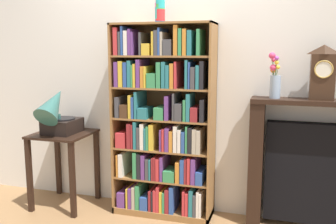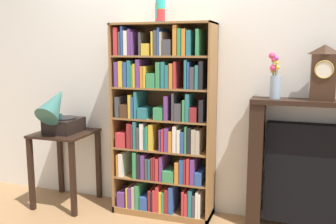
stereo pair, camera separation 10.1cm
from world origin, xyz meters
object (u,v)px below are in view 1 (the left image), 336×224
(side_table_left, at_px, (64,151))
(gramophone, at_px, (57,113))
(fireplace_mantel, at_px, (313,167))
(mantel_clock, at_px, (323,72))
(flower_vase, at_px, (275,80))
(bookshelf, at_px, (162,127))
(cup_stack, at_px, (160,8))

(side_table_left, height_order, gramophone, gramophone)
(fireplace_mantel, relative_size, mantel_clock, 2.54)
(flower_vase, bearing_deg, fireplace_mantel, 4.49)
(side_table_left, distance_m, flower_vase, 2.11)
(mantel_clock, bearing_deg, flower_vase, -179.35)
(mantel_clock, distance_m, flower_vase, 0.38)
(gramophone, bearing_deg, mantel_clock, 5.41)
(gramophone, distance_m, flower_vase, 2.01)
(bookshelf, height_order, flower_vase, bookshelf)
(bookshelf, bearing_deg, cup_stack, 138.13)
(bookshelf, relative_size, fireplace_mantel, 1.56)
(bookshelf, distance_m, cup_stack, 1.07)
(side_table_left, bearing_deg, bookshelf, 5.34)
(bookshelf, bearing_deg, flower_vase, 2.80)
(bookshelf, bearing_deg, gramophone, -170.30)
(bookshelf, height_order, fireplace_mantel, bookshelf)
(fireplace_mantel, bearing_deg, gramophone, -173.97)
(bookshelf, distance_m, flower_vase, 1.08)
(side_table_left, bearing_deg, fireplace_mantel, 4.14)
(bookshelf, distance_m, mantel_clock, 1.45)
(cup_stack, xyz_separation_m, fireplace_mantel, (1.35, 0.05, -1.35))
(gramophone, relative_size, flower_vase, 1.32)
(cup_stack, xyz_separation_m, gramophone, (-0.97, -0.19, -0.96))
(cup_stack, bearing_deg, mantel_clock, 1.25)
(cup_stack, distance_m, gramophone, 1.38)
(cup_stack, relative_size, side_table_left, 0.35)
(cup_stack, height_order, gramophone, cup_stack)
(side_table_left, distance_m, mantel_clock, 2.48)
(cup_stack, relative_size, gramophone, 0.51)
(bookshelf, distance_m, fireplace_mantel, 1.36)
(bookshelf, distance_m, gramophone, 1.01)
(fireplace_mantel, distance_m, flower_vase, 0.81)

